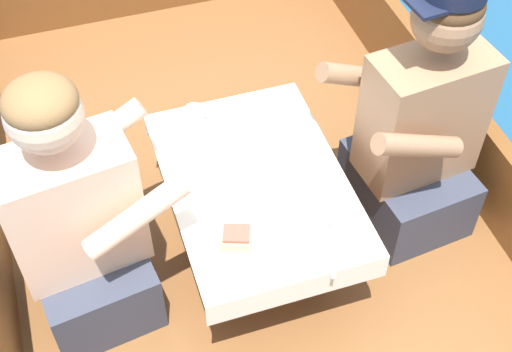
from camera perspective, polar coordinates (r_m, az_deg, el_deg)
The scene contains 17 objects.
ground_plane at distance 2.85m, azimuth 0.56°, elevation -9.98°, with size 60.00×60.00×0.00m, color navy.
boat_deck at distance 2.75m, azimuth 0.58°, elevation -8.62°, with size 1.88×3.47×0.25m, color brown.
gunwale_starboard at distance 2.83m, azimuth 18.40°, elevation -0.07°, with size 0.06×3.47×0.35m, color brown.
cockpit_table at distance 2.43m, azimuth 0.00°, elevation -0.93°, with size 0.59×0.85×0.38m.
person_port at distance 2.31m, azimuth -13.97°, elevation -3.85°, with size 0.56×0.50×0.99m.
person_starboard at distance 2.54m, azimuth 12.89°, elevation 3.60°, with size 0.55×0.48×1.05m.
plate_sandwich at distance 2.23m, azimuth -1.55°, elevation -5.35°, with size 0.21×0.21×0.01m.
plate_bread at distance 2.53m, azimuth -1.10°, elevation 3.22°, with size 0.21×0.21×0.01m.
sandwich at distance 2.20m, azimuth -1.56°, elevation -4.92°, with size 0.12×0.11×0.05m.
bowl_port_near at distance 2.35m, azimuth -4.59°, elevation -0.97°, with size 0.11×0.11×0.04m.
bowl_starboard_near at distance 2.48m, azimuth -6.00°, elevation 2.16°, with size 0.12×0.12×0.04m.
coffee_cup_port at distance 2.24m, azimuth 4.74°, elevation -3.97°, with size 0.10×0.07×0.06m.
coffee_cup_starboard at distance 2.57m, azimuth -4.92°, elevation 4.87°, with size 0.09×0.07×0.07m.
tin_can at distance 2.42m, azimuth 5.47°, elevation 0.88°, with size 0.07×0.07×0.05m.
utensil_spoon_starboard at distance 2.69m, azimuth 2.19°, elevation 6.44°, with size 0.11×0.15×0.01m.
utensil_knife_starboard at distance 2.21m, azimuth 6.30°, elevation -6.37°, with size 0.08×0.16×0.00m.
utensil_spoon_port at distance 2.32m, azimuth 5.73°, elevation -2.76°, with size 0.14×0.11×0.01m.
Camera 1 is at (-0.49, -1.42, 2.43)m, focal length 50.00 mm.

